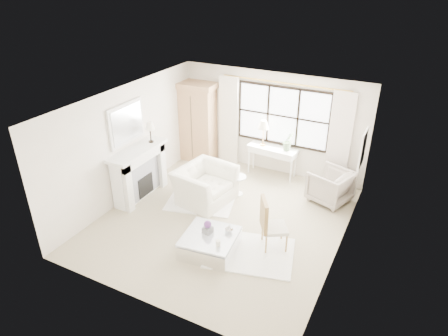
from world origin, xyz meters
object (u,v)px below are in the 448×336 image
Objects in this scene: console_table at (272,161)px; club_armchair at (205,185)px; armoire at (197,121)px; coffee_table at (210,243)px.

console_table is 1.03× the size of club_armchair.
armoire is 1.73× the size of club_armchair.
armoire is at bearing 43.37° from club_armchair.
coffee_table is at bearing -59.20° from armoire.
console_table is 3.56m from coffee_table.
armoire reaches higher than coffee_table.
console_table is at bearing -16.72° from club_armchair.
club_armchair reaches higher than coffee_table.
club_armchair is at bearing 115.72° from coffee_table.
coffee_table is (0.09, -3.55, -0.22)m from console_table.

